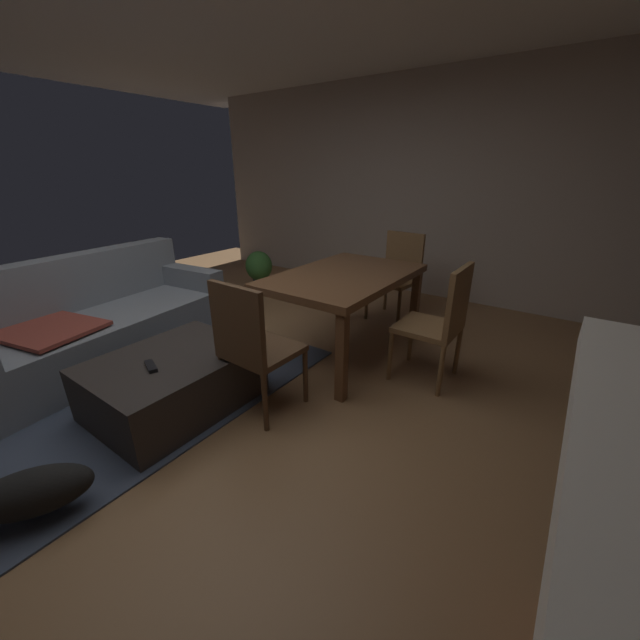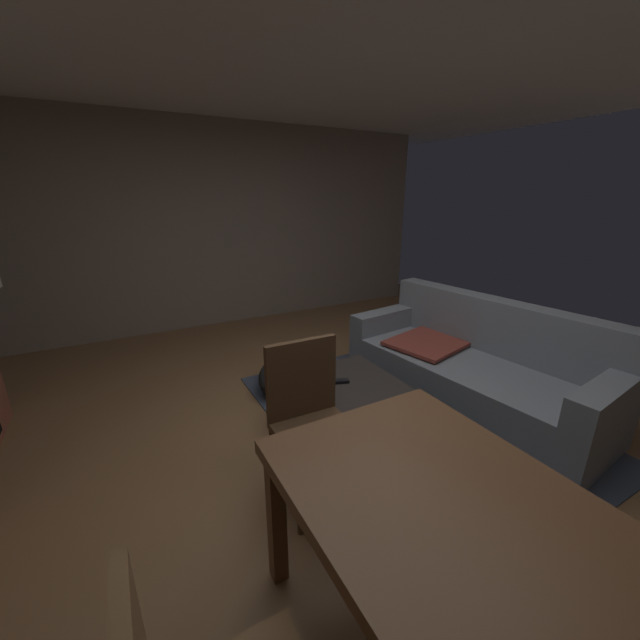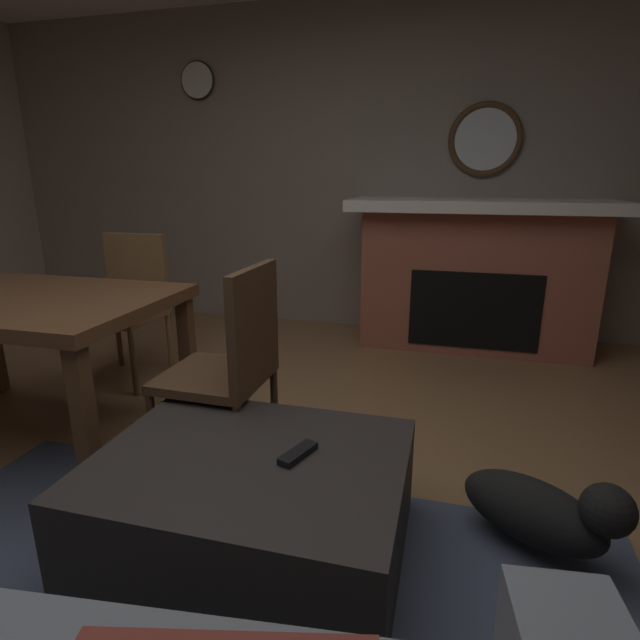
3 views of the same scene
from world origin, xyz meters
TOP-DOWN VIEW (x-y plane):
  - floor at (0.00, 0.00)m, footprint 8.07×8.07m
  - wall_right_window_side at (3.36, 0.00)m, footprint 0.12×6.20m
  - area_rug at (-0.19, 0.60)m, footprint 2.60×2.00m
  - couch at (-0.12, 1.21)m, footprint 2.17×1.10m
  - ottoman_coffee_table at (-0.19, 0.05)m, footprint 1.03×0.80m
  - tv_remote at (-0.34, 0.01)m, footprint 0.10×0.17m
  - dining_table at (1.21, -0.46)m, footprint 1.44×0.92m
  - dining_chair_east at (2.32, -0.46)m, footprint 0.48×0.48m
  - dining_chair_west at (0.10, -0.45)m, footprint 0.45×0.45m
  - dining_chair_south at (1.21, -1.31)m, footprint 0.44×0.44m
  - potted_plant at (2.19, 1.53)m, footprint 0.36×0.36m
  - small_dog at (-1.15, -0.20)m, footprint 0.55×0.44m

SIDE VIEW (x-z plane):
  - floor at x=0.00m, z-range 0.00..0.00m
  - area_rug at x=-0.19m, z-range 0.00..0.01m
  - small_dog at x=-1.15m, z-range 0.02..0.34m
  - ottoman_coffee_table at x=-0.19m, z-range 0.00..0.39m
  - potted_plant at x=2.19m, z-range 0.04..0.56m
  - couch at x=-0.12m, z-range -0.13..0.75m
  - tv_remote at x=-0.34m, z-range 0.39..0.41m
  - dining_chair_east at x=2.32m, z-range 0.06..0.99m
  - dining_chair_west at x=0.10m, z-range 0.06..0.99m
  - dining_chair_south at x=1.21m, z-range 0.06..0.99m
  - dining_table at x=1.21m, z-range 0.29..1.03m
  - wall_right_window_side at x=3.36m, z-range 0.00..2.63m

